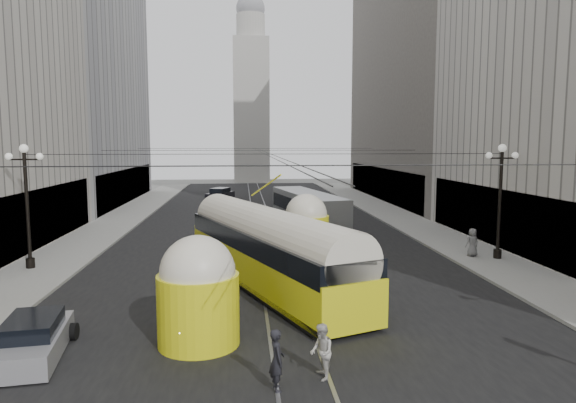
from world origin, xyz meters
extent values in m
cube|color=black|center=(0.00, 32.50, 0.00)|extent=(20.00, 85.00, 0.02)
cube|color=gray|center=(-12.00, 36.00, 0.07)|extent=(4.00, 72.00, 0.15)
cube|color=gray|center=(12.00, 36.00, 0.07)|extent=(4.00, 72.00, 0.15)
cube|color=gray|center=(-0.75, 32.50, 0.00)|extent=(0.12, 85.00, 0.04)
cube|color=gray|center=(0.75, 32.50, 0.00)|extent=(0.12, 85.00, 0.04)
cube|color=black|center=(-14.05, 24.00, 2.00)|extent=(0.10, 18.00, 3.60)
cube|color=#999999|center=(-20.00, 48.00, 14.00)|extent=(12.00, 28.00, 28.00)
cube|color=black|center=(-14.05, 48.00, 2.00)|extent=(0.10, 25.20, 3.60)
cube|color=black|center=(14.05, 22.00, 2.00)|extent=(0.10, 18.00, 3.60)
cube|color=#514C47|center=(20.00, 48.00, 16.00)|extent=(12.00, 32.00, 32.00)
cube|color=black|center=(14.05, 48.00, 2.00)|extent=(0.10, 28.80, 3.60)
cube|color=#B2AFA8|center=(0.00, 80.00, 12.00)|extent=(6.00, 6.00, 24.00)
cylinder|color=#B2AFA8|center=(0.00, 80.00, 26.00)|extent=(4.80, 4.80, 4.00)
sphere|color=gray|center=(0.00, 80.00, 28.96)|extent=(4.80, 4.80, 4.80)
cylinder|color=black|center=(-12.60, 18.00, 3.15)|extent=(0.18, 0.18, 6.00)
cylinder|color=black|center=(-12.60, 18.00, 0.40)|extent=(0.44, 0.44, 0.50)
cylinder|color=black|center=(-12.60, 18.00, 5.75)|extent=(1.60, 0.08, 0.08)
sphere|color=white|center=(-12.60, 18.00, 6.30)|extent=(0.44, 0.44, 0.44)
sphere|color=white|center=(-13.35, 18.00, 5.90)|extent=(0.36, 0.36, 0.36)
sphere|color=white|center=(-11.85, 18.00, 5.90)|extent=(0.36, 0.36, 0.36)
cylinder|color=black|center=(12.60, 18.00, 3.15)|extent=(0.18, 0.18, 6.00)
cylinder|color=black|center=(12.60, 18.00, 0.40)|extent=(0.44, 0.44, 0.50)
cylinder|color=black|center=(12.60, 18.00, 5.75)|extent=(1.60, 0.08, 0.08)
sphere|color=white|center=(12.60, 18.00, 6.30)|extent=(0.44, 0.44, 0.44)
sphere|color=white|center=(11.85, 18.00, 5.90)|extent=(0.36, 0.36, 0.36)
sphere|color=white|center=(13.35, 18.00, 5.90)|extent=(0.36, 0.36, 0.36)
cylinder|color=black|center=(0.00, 4.00, 6.00)|extent=(25.00, 0.03, 0.03)
cylinder|color=black|center=(0.00, 18.00, 6.00)|extent=(25.00, 0.03, 0.03)
cylinder|color=black|center=(0.00, 32.00, 6.00)|extent=(25.00, 0.03, 0.03)
cylinder|color=black|center=(0.00, 46.00, 6.00)|extent=(25.00, 0.03, 0.03)
cylinder|color=black|center=(0.00, 36.00, 5.80)|extent=(0.03, 72.00, 0.03)
cylinder|color=black|center=(0.40, 36.00, 5.80)|extent=(0.03, 72.00, 0.03)
cube|color=yellow|center=(-0.50, 13.89, 1.07)|extent=(7.72, 14.30, 1.74)
cube|color=black|center=(-0.50, 13.89, 0.26)|extent=(7.56, 13.90, 0.31)
cube|color=black|center=(-0.50, 13.89, 2.20)|extent=(7.66, 14.11, 0.87)
cylinder|color=silver|center=(-0.50, 13.89, 2.51)|extent=(7.36, 13.99, 2.35)
cylinder|color=yellow|center=(-3.09, 7.31, 1.18)|extent=(2.66, 2.66, 2.35)
sphere|color=silver|center=(-3.09, 7.31, 2.40)|extent=(2.46, 2.46, 2.46)
cylinder|color=yellow|center=(2.09, 20.46, 1.18)|extent=(2.66, 2.66, 2.35)
sphere|color=silver|center=(2.09, 20.46, 2.40)|extent=(2.46, 2.46, 2.46)
sphere|color=#FFF2BF|center=(-3.51, 6.24, 0.87)|extent=(0.36, 0.36, 0.36)
cube|color=gray|center=(3.22, 28.56, 1.48)|extent=(4.53, 11.71, 2.87)
cube|color=black|center=(3.22, 28.56, 1.96)|extent=(4.47, 11.32, 1.05)
cube|color=black|center=(3.22, 22.88, 1.82)|extent=(2.18, 0.52, 1.34)
cylinder|color=black|center=(2.02, 24.72, 0.48)|extent=(0.30, 0.96, 0.96)
cylinder|color=black|center=(4.41, 24.72, 0.48)|extent=(0.30, 0.96, 0.96)
cylinder|color=black|center=(2.02, 32.40, 0.48)|extent=(0.30, 0.96, 0.96)
cylinder|color=black|center=(4.41, 32.40, 0.48)|extent=(0.30, 0.96, 0.96)
cube|color=#9B9B9F|center=(-8.06, 6.70, 0.43)|extent=(2.21, 4.25, 0.72)
cube|color=black|center=(-8.06, 6.70, 0.94)|extent=(1.76, 2.41, 0.68)
cylinder|color=black|center=(-7.31, 5.32, 0.29)|extent=(0.22, 0.58, 0.58)
cylinder|color=black|center=(-8.81, 8.08, 0.29)|extent=(0.22, 0.58, 0.58)
cylinder|color=black|center=(-7.31, 8.08, 0.29)|extent=(0.22, 0.58, 0.58)
cube|color=white|center=(4.99, 45.17, 0.48)|extent=(2.19, 4.67, 0.81)
cube|color=black|center=(4.99, 45.17, 1.05)|extent=(1.82, 2.61, 0.76)
cylinder|color=black|center=(4.15, 43.62, 0.32)|extent=(0.22, 0.65, 0.65)
cylinder|color=black|center=(5.83, 43.62, 0.32)|extent=(0.22, 0.65, 0.65)
cylinder|color=black|center=(4.15, 46.71, 0.32)|extent=(0.22, 0.65, 0.65)
cylinder|color=black|center=(5.83, 46.71, 0.32)|extent=(0.22, 0.65, 0.65)
cube|color=black|center=(-4.23, 50.83, 0.47)|extent=(3.34, 4.74, 0.78)
cube|color=black|center=(-4.23, 50.83, 1.02)|extent=(2.38, 2.83, 0.73)
cylinder|color=black|center=(-5.04, 49.34, 0.31)|extent=(0.22, 0.62, 0.62)
cylinder|color=black|center=(-3.41, 49.34, 0.31)|extent=(0.22, 0.62, 0.62)
cylinder|color=black|center=(-5.04, 52.32, 0.31)|extent=(0.22, 0.62, 0.62)
cylinder|color=black|center=(-3.41, 52.32, 0.31)|extent=(0.22, 0.62, 0.62)
imported|color=black|center=(-0.75, 3.97, 0.84)|extent=(0.48, 0.66, 1.68)
imported|color=#BBB7AE|center=(0.54, 4.52, 0.79)|extent=(0.64, 0.80, 1.57)
imported|color=slate|center=(11.41, 18.62, 0.95)|extent=(0.87, 0.64, 1.60)
camera|label=1|loc=(-1.61, -9.07, 6.58)|focal=32.00mm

